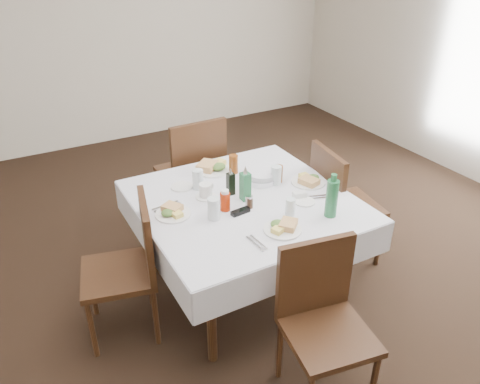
{
  "coord_description": "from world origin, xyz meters",
  "views": [
    {
      "loc": [
        -1.41,
        -2.24,
        2.35
      ],
      "look_at": [
        -0.06,
        0.2,
        0.8
      ],
      "focal_mm": 35.0,
      "sensor_mm": 36.0,
      "label": 1
    }
  ],
  "objects_px": {
    "chair_north": "(194,168)",
    "water_s": "(290,207)",
    "chair_south": "(322,312)",
    "water_w": "(214,208)",
    "ketchup_bottle": "(225,201)",
    "water_e": "(276,175)",
    "oil_cruet_green": "(245,185)",
    "dining_table": "(244,209)",
    "chair_east": "(338,199)",
    "chair_west": "(132,261)",
    "green_bottle": "(332,198)",
    "bread_basket": "(261,177)",
    "water_n": "(198,179)",
    "coffee_mug": "(206,191)",
    "oil_cruet_dark": "(231,183)"
  },
  "relations": [
    {
      "from": "oil_cruet_green",
      "to": "chair_east",
      "type": "bearing_deg",
      "value": -2.49
    },
    {
      "from": "chair_south",
      "to": "chair_north",
      "type": "bearing_deg",
      "value": 87.47
    },
    {
      "from": "dining_table",
      "to": "water_s",
      "type": "xyz_separation_m",
      "value": [
        0.16,
        -0.31,
        0.13
      ]
    },
    {
      "from": "ketchup_bottle",
      "to": "water_e",
      "type": "bearing_deg",
      "value": 16.66
    },
    {
      "from": "oil_cruet_green",
      "to": "green_bottle",
      "type": "relative_size",
      "value": 0.86
    },
    {
      "from": "chair_north",
      "to": "water_s",
      "type": "bearing_deg",
      "value": -84.38
    },
    {
      "from": "oil_cruet_green",
      "to": "ketchup_bottle",
      "type": "bearing_deg",
      "value": -163.12
    },
    {
      "from": "water_n",
      "to": "oil_cruet_dark",
      "type": "bearing_deg",
      "value": -47.89
    },
    {
      "from": "chair_west",
      "to": "coffee_mug",
      "type": "relative_size",
      "value": 6.37
    },
    {
      "from": "dining_table",
      "to": "water_w",
      "type": "bearing_deg",
      "value": -157.87
    },
    {
      "from": "oil_cruet_dark",
      "to": "oil_cruet_green",
      "type": "relative_size",
      "value": 0.79
    },
    {
      "from": "chair_north",
      "to": "green_bottle",
      "type": "xyz_separation_m",
      "value": [
        0.34,
        -1.39,
        0.3
      ]
    },
    {
      "from": "oil_cruet_green",
      "to": "ketchup_bottle",
      "type": "height_order",
      "value": "oil_cruet_green"
    },
    {
      "from": "water_e",
      "to": "ketchup_bottle",
      "type": "bearing_deg",
      "value": -163.34
    },
    {
      "from": "chair_north",
      "to": "ketchup_bottle",
      "type": "distance_m",
      "value": 1.05
    },
    {
      "from": "dining_table",
      "to": "bread_basket",
      "type": "relative_size",
      "value": 6.27
    },
    {
      "from": "water_e",
      "to": "dining_table",
      "type": "bearing_deg",
      "value": -164.25
    },
    {
      "from": "water_n",
      "to": "water_w",
      "type": "distance_m",
      "value": 0.42
    },
    {
      "from": "water_s",
      "to": "water_n",
      "type": "bearing_deg",
      "value": 121.17
    },
    {
      "from": "bread_basket",
      "to": "ketchup_bottle",
      "type": "distance_m",
      "value": 0.47
    },
    {
      "from": "green_bottle",
      "to": "dining_table",
      "type": "bearing_deg",
      "value": 130.45
    },
    {
      "from": "chair_south",
      "to": "water_w",
      "type": "bearing_deg",
      "value": 106.19
    },
    {
      "from": "chair_north",
      "to": "ketchup_bottle",
      "type": "height_order",
      "value": "chair_north"
    },
    {
      "from": "water_s",
      "to": "ketchup_bottle",
      "type": "bearing_deg",
      "value": 142.67
    },
    {
      "from": "chair_east",
      "to": "chair_west",
      "type": "distance_m",
      "value": 1.62
    },
    {
      "from": "dining_table",
      "to": "chair_west",
      "type": "height_order",
      "value": "chair_west"
    },
    {
      "from": "bread_basket",
      "to": "ketchup_bottle",
      "type": "height_order",
      "value": "ketchup_bottle"
    },
    {
      "from": "water_n",
      "to": "coffee_mug",
      "type": "bearing_deg",
      "value": -92.65
    },
    {
      "from": "water_n",
      "to": "chair_north",
      "type": "bearing_deg",
      "value": 69.2
    },
    {
      "from": "oil_cruet_green",
      "to": "coffee_mug",
      "type": "bearing_deg",
      "value": 144.52
    },
    {
      "from": "chair_west",
      "to": "water_e",
      "type": "distance_m",
      "value": 1.17
    },
    {
      "from": "bread_basket",
      "to": "ketchup_bottle",
      "type": "bearing_deg",
      "value": -151.17
    },
    {
      "from": "dining_table",
      "to": "oil_cruet_dark",
      "type": "height_order",
      "value": "oil_cruet_dark"
    },
    {
      "from": "chair_north",
      "to": "water_e",
      "type": "height_order",
      "value": "chair_north"
    },
    {
      "from": "water_w",
      "to": "green_bottle",
      "type": "distance_m",
      "value": 0.75
    },
    {
      "from": "chair_east",
      "to": "oil_cruet_dark",
      "type": "distance_m",
      "value": 0.91
    },
    {
      "from": "water_s",
      "to": "bread_basket",
      "type": "bearing_deg",
      "value": 81.2
    },
    {
      "from": "oil_cruet_dark",
      "to": "water_n",
      "type": "bearing_deg",
      "value": 132.11
    },
    {
      "from": "chair_south",
      "to": "chair_east",
      "type": "height_order",
      "value": "chair_east"
    },
    {
      "from": "water_w",
      "to": "oil_cruet_green",
      "type": "xyz_separation_m",
      "value": [
        0.29,
        0.11,
        0.04
      ]
    },
    {
      "from": "chair_east",
      "to": "oil_cruet_dark",
      "type": "relative_size",
      "value": 4.87
    },
    {
      "from": "water_s",
      "to": "water_w",
      "type": "bearing_deg",
      "value": 156.12
    },
    {
      "from": "chair_west",
      "to": "bread_basket",
      "type": "height_order",
      "value": "chair_west"
    },
    {
      "from": "water_e",
      "to": "coffee_mug",
      "type": "relative_size",
      "value": 0.93
    },
    {
      "from": "dining_table",
      "to": "oil_cruet_green",
      "type": "relative_size",
      "value": 5.54
    },
    {
      "from": "water_w",
      "to": "bread_basket",
      "type": "relative_size",
      "value": 0.65
    },
    {
      "from": "water_s",
      "to": "chair_east",
      "type": "bearing_deg",
      "value": 23.17
    },
    {
      "from": "chair_north",
      "to": "chair_south",
      "type": "height_order",
      "value": "chair_north"
    },
    {
      "from": "water_s",
      "to": "water_w",
      "type": "distance_m",
      "value": 0.49
    },
    {
      "from": "oil_cruet_dark",
      "to": "green_bottle",
      "type": "bearing_deg",
      "value": -52.91
    }
  ]
}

